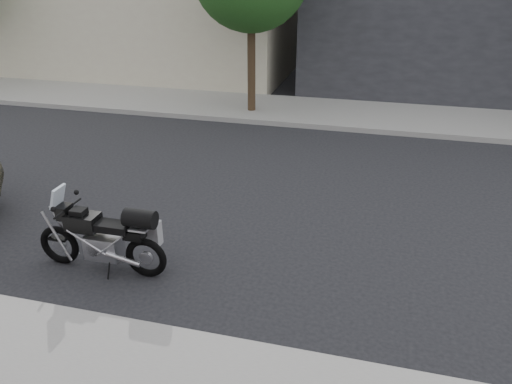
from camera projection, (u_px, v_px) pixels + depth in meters
The scene contains 3 objects.
ground at pixel (270, 205), 9.89m from camera, with size 120.00×120.00×0.00m, color black.
far_sidewalk at pixel (318, 112), 15.55m from camera, with size 44.00×3.00×0.15m, color gray.
motorcycle at pixel (109, 237), 7.58m from camera, with size 2.15×0.70×1.36m.
Camera 1 is at (-1.98, 8.62, 4.43)m, focal length 35.00 mm.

